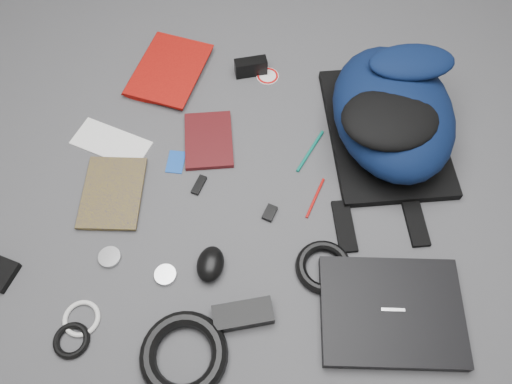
% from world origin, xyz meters
% --- Properties ---
extents(ground, '(4.00, 4.00, 0.00)m').
position_xyz_m(ground, '(0.00, 0.00, 0.00)').
color(ground, '#4F4F51').
rests_on(ground, ground).
extents(backpack, '(0.46, 0.58, 0.21)m').
position_xyz_m(backpack, '(0.34, 0.26, 0.11)').
color(backpack, black).
rests_on(backpack, ground).
extents(laptop, '(0.37, 0.31, 0.03)m').
position_xyz_m(laptop, '(0.37, -0.27, 0.02)').
color(laptop, black).
rests_on(laptop, ground).
extents(textbook_red, '(0.24, 0.30, 0.03)m').
position_xyz_m(textbook_red, '(-0.44, 0.40, 0.01)').
color(textbook_red, maroon).
rests_on(textbook_red, ground).
extents(comic_book, '(0.19, 0.24, 0.02)m').
position_xyz_m(comic_book, '(-0.46, -0.07, 0.01)').
color(comic_book, '#9F880B').
rests_on(comic_book, ground).
extents(envelope, '(0.24, 0.15, 0.00)m').
position_xyz_m(envelope, '(-0.44, 0.10, 0.00)').
color(envelope, white).
rests_on(envelope, ground).
extents(dvd_case, '(0.18, 0.22, 0.02)m').
position_xyz_m(dvd_case, '(-0.16, 0.15, 0.01)').
color(dvd_case, '#380A0C').
rests_on(dvd_case, ground).
extents(compact_camera, '(0.11, 0.07, 0.06)m').
position_xyz_m(compact_camera, '(-0.09, 0.43, 0.03)').
color(compact_camera, black).
rests_on(compact_camera, ground).
extents(sticker_disc, '(0.07, 0.07, 0.00)m').
position_xyz_m(sticker_disc, '(-0.03, 0.43, 0.00)').
color(sticker_disc, white).
rests_on(sticker_disc, ground).
extents(pen_teal, '(0.06, 0.15, 0.01)m').
position_xyz_m(pen_teal, '(0.13, 0.17, 0.00)').
color(pen_teal, '#0B6A57').
rests_on(pen_teal, ground).
extents(pen_red, '(0.04, 0.13, 0.01)m').
position_xyz_m(pen_red, '(0.16, 0.02, 0.00)').
color(pen_red, '#B5100D').
rests_on(pen_red, ground).
extents(id_badge, '(0.05, 0.08, 0.00)m').
position_xyz_m(id_badge, '(-0.24, 0.07, 0.00)').
color(id_badge, '#174BAE').
rests_on(id_badge, ground).
extents(usb_black, '(0.03, 0.06, 0.01)m').
position_xyz_m(usb_black, '(-0.16, 0.00, 0.01)').
color(usb_black, black).
rests_on(usb_black, ground).
extents(key_fob, '(0.04, 0.05, 0.01)m').
position_xyz_m(key_fob, '(0.05, -0.05, 0.01)').
color(key_fob, black).
rests_on(key_fob, ground).
extents(mouse, '(0.07, 0.10, 0.05)m').
position_xyz_m(mouse, '(-0.08, -0.22, 0.02)').
color(mouse, black).
rests_on(mouse, ground).
extents(headphone_left, '(0.07, 0.07, 0.01)m').
position_xyz_m(headphone_left, '(-0.34, -0.24, 0.01)').
color(headphone_left, '#A3A3A5').
rests_on(headphone_left, ground).
extents(headphone_right, '(0.07, 0.07, 0.01)m').
position_xyz_m(headphone_right, '(-0.19, -0.26, 0.01)').
color(headphone_right, silver).
rests_on(headphone_right, ground).
extents(cable_coil, '(0.15, 0.15, 0.03)m').
position_xyz_m(cable_coil, '(0.20, -0.18, 0.01)').
color(cable_coil, black).
rests_on(cable_coil, ground).
extents(power_brick, '(0.16, 0.11, 0.04)m').
position_xyz_m(power_brick, '(0.02, -0.33, 0.02)').
color(power_brick, black).
rests_on(power_brick, ground).
extents(power_cord_coil, '(0.27, 0.27, 0.04)m').
position_xyz_m(power_cord_coil, '(-0.09, -0.45, 0.02)').
color(power_cord_coil, black).
rests_on(power_cord_coil, ground).
extents(earbud_coil, '(0.11, 0.11, 0.02)m').
position_xyz_m(earbud_coil, '(-0.36, -0.46, 0.01)').
color(earbud_coil, black).
rests_on(earbud_coil, ground).
extents(white_cable_coil, '(0.10, 0.10, 0.01)m').
position_xyz_m(white_cable_coil, '(-0.36, -0.40, 0.01)').
color(white_cable_coil, white).
rests_on(white_cable_coil, ground).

